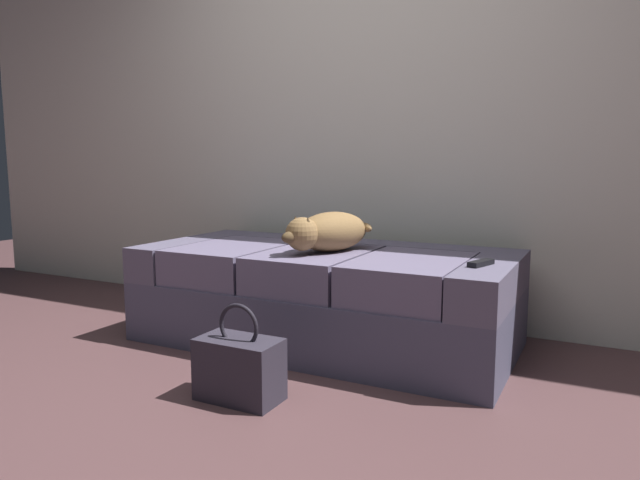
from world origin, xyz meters
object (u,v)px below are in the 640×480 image
couch (325,296)px  tv_remote (481,263)px  handbag (239,368)px  dog_tan (327,232)px

couch → tv_remote: tv_remote is taller
couch → handbag: bearing=-87.6°
couch → handbag: 0.80m
tv_remote → dog_tan: bearing=-165.6°
dog_tan → handbag: size_ratio=1.44×
couch → handbag: size_ratio=4.86×
couch → dog_tan: size_ratio=3.38×
handbag → tv_remote: bearing=41.4°
couch → handbag: (0.03, -0.79, -0.11)m
couch → dog_tan: 0.35m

